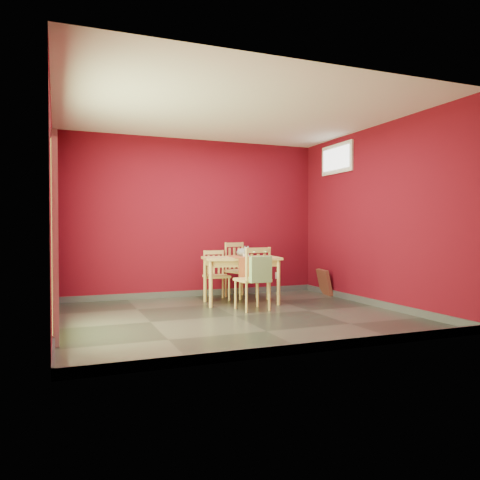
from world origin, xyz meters
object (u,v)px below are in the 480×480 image
object	(u,v)px
cat	(243,251)
picture_frame	(324,282)
dining_table	(241,263)
tote_bag	(261,269)
chair_near	(254,278)
chair_far_right	(240,269)
chair_far_left	(216,274)

from	to	relation	value
cat	picture_frame	world-z (taller)	cat
dining_table	tote_bag	bearing A→B (deg)	-93.51
chair_near	cat	distance (m)	0.83
chair_far_right	dining_table	bearing A→B (deg)	-109.57
chair_far_right	cat	xyz separation A→B (m)	(-0.17, -0.56, 0.34)
tote_bag	picture_frame	world-z (taller)	tote_bag
dining_table	cat	xyz separation A→B (m)	(0.07, 0.09, 0.18)
chair_far_left	chair_far_right	bearing A→B (deg)	14.39
chair_far_right	tote_bag	distance (m)	1.55
chair_far_left	cat	xyz separation A→B (m)	(0.30, -0.44, 0.40)
tote_bag	cat	bearing A→B (deg)	82.91
cat	tote_bag	bearing A→B (deg)	-95.08
chair_near	cat	xyz separation A→B (m)	(0.13, 0.74, 0.35)
dining_table	cat	size ratio (longest dim) A/B	3.44
picture_frame	chair_far_left	bearing A→B (deg)	174.98
dining_table	tote_bag	distance (m)	0.86
cat	picture_frame	distance (m)	1.78
chair_far_right	cat	size ratio (longest dim) A/B	2.56
tote_bag	chair_far_left	bearing A→B (deg)	97.32
cat	chair_far_right	bearing A→B (deg)	75.51
chair_far_left	tote_bag	size ratio (longest dim) A/B	1.87
cat	picture_frame	xyz separation A→B (m)	(1.66, 0.27, -0.59)
tote_bag	chair_far_right	bearing A→B (deg)	79.34
chair_far_right	cat	distance (m)	0.68
chair_far_right	chair_far_left	bearing A→B (deg)	-165.61
cat	picture_frame	size ratio (longest dim) A/B	0.78
chair_near	picture_frame	distance (m)	2.06
dining_table	chair_far_right	size ratio (longest dim) A/B	1.34
chair_near	chair_far_left	bearing A→B (deg)	98.20
chair_far_left	chair_near	world-z (taller)	chair_near
dining_table	chair_near	xyz separation A→B (m)	(-0.06, -0.64, -0.17)
chair_far_right	chair_near	bearing A→B (deg)	-102.79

